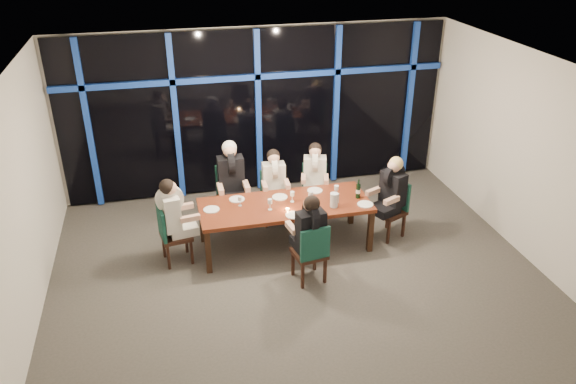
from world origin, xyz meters
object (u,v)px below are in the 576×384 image
chair_end_left (170,232)px  diner_end_right (392,186)px  diner_far_left (231,172)px  diner_far_right (315,170)px  chair_far_right (314,187)px  wine_bottle (358,191)px  diner_far_mid (274,176)px  water_pitcher (334,200)px  chair_near_mid (312,251)px  diner_end_left (173,209)px  diner_near_mid (310,225)px  chair_far_mid (274,194)px  dining_table (285,208)px  chair_far_left (231,192)px  chair_end_right (393,206)px

chair_end_left → diner_end_right: bearing=-99.9°
diner_far_left → diner_far_right: (1.40, -0.01, -0.10)m
chair_far_right → wine_bottle: wine_bottle is taller
diner_far_mid → water_pitcher: 1.25m
chair_near_mid → wine_bottle: 1.42m
chair_near_mid → diner_far_left: size_ratio=0.95×
chair_near_mid → water_pitcher: (0.56, 0.76, 0.34)m
chair_far_right → diner_end_left: size_ratio=0.99×
chair_end_left → diner_far_right: (2.45, 0.89, 0.34)m
diner_far_left → wine_bottle: bearing=-27.1°
diner_far_right → diner_near_mid: (-0.58, -1.79, 0.03)m
water_pitcher → chair_end_left: bearing=165.5°
chair_far_mid → wine_bottle: bearing=-36.0°
chair_far_mid → chair_end_left: bearing=-149.8°
dining_table → diner_far_mid: bearing=90.1°
dining_table → diner_far_mid: (-0.00, 0.78, 0.17)m
diner_far_left → wine_bottle: (1.84, -0.93, -0.09)m
wine_bottle → chair_far_mid: bearing=141.0°
diner_near_mid → water_pitcher: 0.89m
chair_far_right → chair_far_left: bearing=-165.7°
chair_far_left → diner_end_left: bearing=-135.0°
chair_far_mid → chair_end_right: size_ratio=0.95×
diner_end_left → wine_bottle: bearing=-100.0°
chair_far_right → wine_bottle: 1.14m
diner_end_left → wine_bottle: diner_end_left is taller
dining_table → chair_far_right: 1.19m
diner_end_left → water_pitcher: diner_end_left is taller
diner_near_mid → diner_end_right: bearing=-160.2°
diner_far_mid → wine_bottle: 1.43m
diner_far_left → diner_end_right: size_ratio=1.08×
chair_far_left → water_pitcher: chair_far_left is taller
chair_near_mid → diner_far_left: bearing=-75.2°
chair_near_mid → diner_near_mid: 0.38m
dining_table → chair_end_right: bearing=-1.6°
diner_far_right → chair_far_mid: bearing=-165.2°
chair_end_left → diner_near_mid: 2.11m
chair_far_mid → diner_near_mid: bearing=-82.9°
dining_table → diner_near_mid: 0.97m
chair_near_mid → diner_far_left: (-0.83, 1.88, 0.44)m
chair_far_left → chair_far_mid: 0.70m
chair_far_right → chair_end_right: (1.03, -0.97, 0.02)m
diner_far_right → diner_end_left: (-2.38, -0.88, 0.03)m
diner_end_right → diner_near_mid: 1.78m
chair_far_left → wine_bottle: 2.12m
chair_end_right → chair_near_mid: (-1.62, -0.97, -0.00)m
chair_near_mid → diner_far_mid: bearing=-94.5°
chair_far_right → diner_near_mid: bearing=-92.5°
diner_end_left → chair_end_right: bearing=-99.5°
chair_far_right → water_pitcher: water_pitcher is taller
diner_end_right → wine_bottle: bearing=-115.6°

